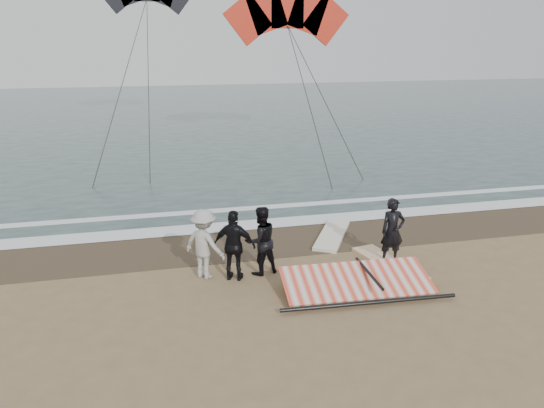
{
  "coord_description": "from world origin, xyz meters",
  "views": [
    {
      "loc": [
        -3.36,
        -9.79,
        5.71
      ],
      "look_at": [
        -0.29,
        3.0,
        1.6
      ],
      "focal_mm": 35.0,
      "sensor_mm": 36.0,
      "label": 1
    }
  ],
  "objects_px": {
    "man_main": "(393,231)",
    "sail_rig": "(352,282)",
    "board_cream": "(332,235)",
    "board_white": "(389,263)"
  },
  "relations": [
    {
      "from": "board_white",
      "to": "sail_rig",
      "type": "bearing_deg",
      "value": -155.19
    },
    {
      "from": "man_main",
      "to": "sail_rig",
      "type": "bearing_deg",
      "value": -139.48
    },
    {
      "from": "man_main",
      "to": "sail_rig",
      "type": "height_order",
      "value": "man_main"
    },
    {
      "from": "man_main",
      "to": "board_cream",
      "type": "bearing_deg",
      "value": 114.45
    },
    {
      "from": "man_main",
      "to": "board_white",
      "type": "distance_m",
      "value": 0.87
    },
    {
      "from": "board_white",
      "to": "sail_rig",
      "type": "relative_size",
      "value": 0.61
    },
    {
      "from": "board_white",
      "to": "board_cream",
      "type": "relative_size",
      "value": 0.96
    },
    {
      "from": "man_main",
      "to": "board_cream",
      "type": "relative_size",
      "value": 0.68
    },
    {
      "from": "board_white",
      "to": "board_cream",
      "type": "bearing_deg",
      "value": 95.99
    },
    {
      "from": "man_main",
      "to": "sail_rig",
      "type": "relative_size",
      "value": 0.44
    }
  ]
}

